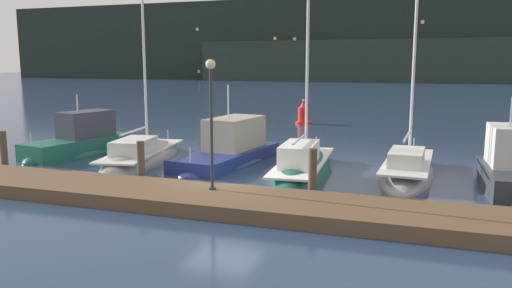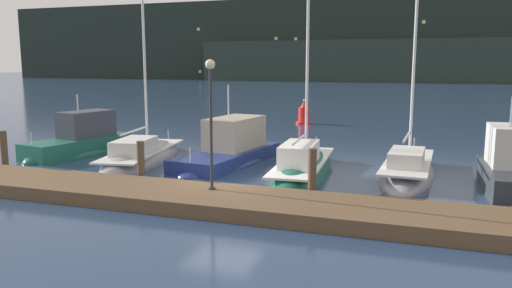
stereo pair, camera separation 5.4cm
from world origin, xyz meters
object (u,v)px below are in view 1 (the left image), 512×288
at_px(motorboat_berth_3, 229,154).
at_px(channel_buoy, 303,115).
at_px(sailboat_berth_2, 142,160).
at_px(sailboat_berth_4, 303,172).
at_px(dock_lamppost, 211,104).
at_px(motorboat_berth_1, 79,147).
at_px(rowboat_adrift, 78,132).
at_px(sailboat_berth_5, 407,173).
at_px(motorboat_berth_6, 506,179).

relative_size(motorboat_berth_3, channel_buoy, 4.01).
xyz_separation_m(sailboat_berth_2, sailboat_berth_4, (7.78, -0.27, 0.03)).
bearing_deg(sailboat_berth_4, dock_lamppost, -110.25).
xyz_separation_m(motorboat_berth_1, sailboat_berth_4, (11.85, -0.98, -0.25)).
bearing_deg(channel_buoy, sailboat_berth_4, -76.56).
bearing_deg(motorboat_berth_1, rowboat_adrift, 128.80).
bearing_deg(dock_lamppost, sailboat_berth_2, 138.18).
distance_m(motorboat_berth_1, sailboat_berth_2, 4.15).
xyz_separation_m(motorboat_berth_1, dock_lamppost, (10.00, -6.01, 2.89)).
xyz_separation_m(motorboat_berth_3, sailboat_berth_5, (7.96, -0.29, -0.27)).
distance_m(motorboat_berth_3, sailboat_berth_4, 4.11).
xyz_separation_m(sailboat_berth_2, motorboat_berth_3, (3.93, 1.14, 0.29)).
bearing_deg(sailboat_berth_2, sailboat_berth_5, 4.09).
relative_size(motorboat_berth_6, rowboat_adrift, 1.65).
relative_size(sailboat_berth_2, motorboat_berth_3, 1.47).
xyz_separation_m(motorboat_berth_3, motorboat_berth_6, (11.39, -1.72, 0.08)).
relative_size(motorboat_berth_6, channel_buoy, 2.78).
bearing_deg(motorboat_berth_3, sailboat_berth_5, -2.10).
distance_m(motorboat_berth_6, rowboat_adrift, 26.38).
relative_size(motorboat_berth_3, motorboat_berth_6, 1.44).
distance_m(motorboat_berth_1, sailboat_berth_4, 11.90).
bearing_deg(sailboat_berth_5, motorboat_berth_6, -22.55).
bearing_deg(sailboat_berth_5, dock_lamppost, -134.13).
xyz_separation_m(motorboat_berth_6, channel_buoy, (-11.70, 17.69, 0.22)).
relative_size(sailboat_berth_4, dock_lamppost, 2.38).
relative_size(motorboat_berth_1, sailboat_berth_5, 0.69).
xyz_separation_m(sailboat_berth_2, sailboat_berth_5, (11.89, 0.85, 0.02)).
xyz_separation_m(sailboat_berth_2, rowboat_adrift, (-9.72, 7.73, -0.10)).
height_order(motorboat_berth_3, dock_lamppost, dock_lamppost).
relative_size(sailboat_berth_2, dock_lamppost, 2.59).
bearing_deg(motorboat_berth_6, sailboat_berth_2, 177.86).
distance_m(sailboat_berth_4, motorboat_berth_6, 7.55).
bearing_deg(dock_lamppost, motorboat_berth_3, 107.21).
distance_m(sailboat_berth_5, rowboat_adrift, 22.68).
bearing_deg(motorboat_berth_6, motorboat_berth_1, 176.21).
xyz_separation_m(sailboat_berth_4, dock_lamppost, (-1.86, -5.03, 3.14)).
height_order(sailboat_berth_2, channel_buoy, sailboat_berth_2).
relative_size(motorboat_berth_3, sailboat_berth_5, 0.80).
relative_size(motorboat_berth_3, sailboat_berth_4, 0.74).
relative_size(motorboat_berth_6, dock_lamppost, 1.23).
relative_size(sailboat_berth_2, sailboat_berth_4, 1.09).
bearing_deg(sailboat_berth_5, motorboat_berth_3, 177.90).
bearing_deg(motorboat_berth_3, sailboat_berth_4, -20.15).
height_order(motorboat_berth_1, motorboat_berth_3, motorboat_berth_3).
height_order(motorboat_berth_6, rowboat_adrift, motorboat_berth_6).
bearing_deg(sailboat_berth_5, rowboat_adrift, 162.34).
bearing_deg(sailboat_berth_5, sailboat_berth_2, -175.91).
relative_size(motorboat_berth_1, rowboat_adrift, 2.06).
relative_size(sailboat_berth_4, sailboat_berth_5, 1.07).
distance_m(motorboat_berth_3, sailboat_berth_5, 7.97).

